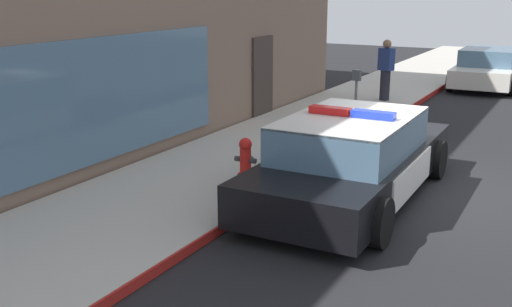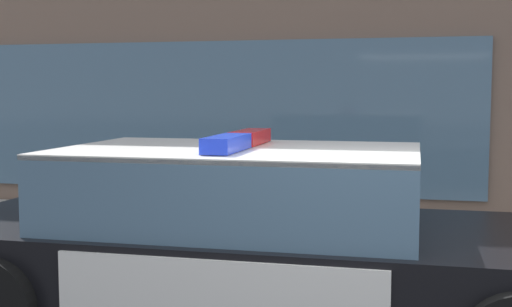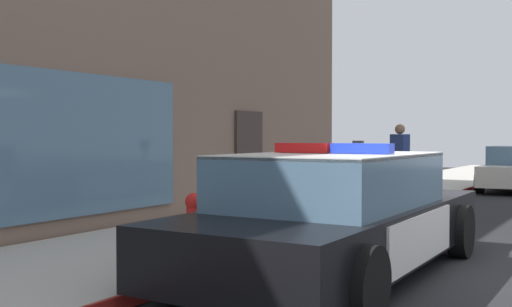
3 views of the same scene
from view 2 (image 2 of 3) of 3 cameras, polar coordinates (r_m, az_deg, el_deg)
sidewalk at (r=7.69m, az=13.50°, el=-7.88°), size 48.00×2.99×0.15m
curb_red_paint at (r=6.23m, az=13.36°, el=-11.01°), size 28.80×0.04×0.14m
police_cruiser at (r=5.20m, az=0.15°, el=-7.24°), size 5.18×2.19×1.49m
fire_hydrant at (r=6.99m, az=0.73°, el=-5.49°), size 0.34×0.39×0.73m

